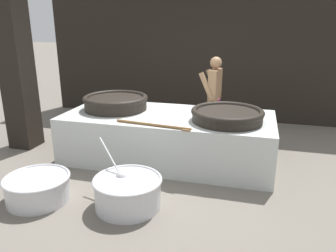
{
  "coord_description": "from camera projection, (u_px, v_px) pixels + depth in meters",
  "views": [
    {
      "loc": [
        1.36,
        -5.01,
        2.23
      ],
      "look_at": [
        0.0,
        0.0,
        0.59
      ],
      "focal_mm": 35.0,
      "sensor_mm": 36.0,
      "label": 1
    }
  ],
  "objects": [
    {
      "name": "ground_plane",
      "position": [
        168.0,
        159.0,
        5.62
      ],
      "size": [
        60.0,
        60.0,
        0.0
      ],
      "primitive_type": "plane",
      "color": "slate"
    },
    {
      "name": "back_wall",
      "position": [
        199.0,
        40.0,
        7.64
      ],
      "size": [
        7.49,
        0.24,
        3.69
      ],
      "primitive_type": "cube",
      "color": "black",
      "rests_on": "ground_plane"
    },
    {
      "name": "support_pillar",
      "position": [
        14.0,
        46.0,
        5.68
      ],
      "size": [
        0.45,
        0.45,
        3.69
      ],
      "primitive_type": "cube",
      "color": "black",
      "rests_on": "ground_plane"
    },
    {
      "name": "hearth_platform",
      "position": [
        168.0,
        137.0,
        5.5
      ],
      "size": [
        3.42,
        1.52,
        0.79
      ],
      "color": "silver",
      "rests_on": "ground_plane"
    },
    {
      "name": "giant_wok_near",
      "position": [
        116.0,
        102.0,
        5.68
      ],
      "size": [
        1.12,
        1.12,
        0.24
      ],
      "color": "black",
      "rests_on": "hearth_platform"
    },
    {
      "name": "giant_wok_far",
      "position": [
        227.0,
        115.0,
        4.98
      ],
      "size": [
        1.11,
        1.11,
        0.2
      ],
      "color": "black",
      "rests_on": "hearth_platform"
    },
    {
      "name": "stirring_paddle",
      "position": [
        156.0,
        125.0,
        4.76
      ],
      "size": [
        1.18,
        0.21,
        0.04
      ],
      "rotation": [
        0.0,
        0.0,
        -0.12
      ],
      "color": "brown",
      "rests_on": "hearth_platform"
    },
    {
      "name": "cook",
      "position": [
        214.0,
        96.0,
        6.35
      ],
      "size": [
        0.41,
        0.62,
        1.62
      ],
      "rotation": [
        0.0,
        0.0,
        3.02
      ],
      "color": "#9E7551",
      "rests_on": "ground_plane"
    },
    {
      "name": "prep_bowl_vegetables",
      "position": [
        128.0,
        191.0,
        4.1
      ],
      "size": [
        1.0,
        0.87,
        0.74
      ],
      "color": "silver",
      "rests_on": "ground_plane"
    },
    {
      "name": "prep_bowl_meat",
      "position": [
        38.0,
        187.0,
        4.26
      ],
      "size": [
        0.85,
        0.85,
        0.34
      ],
      "color": "silver",
      "rests_on": "ground_plane"
    }
  ]
}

